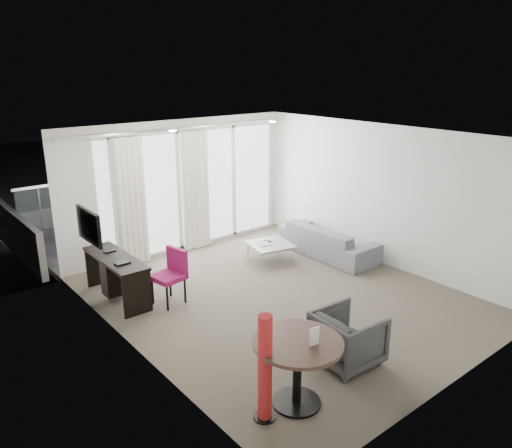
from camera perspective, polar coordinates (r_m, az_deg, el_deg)
floor at (r=8.18m, az=2.68°, el=-8.37°), size 5.00×6.00×0.00m
ceiling at (r=7.41m, az=2.97°, el=9.99°), size 5.00×6.00×0.00m
wall_left at (r=6.39m, az=-14.18°, el=-3.90°), size 0.00×6.00×2.60m
wall_right at (r=9.49m, az=14.17°, el=3.20°), size 0.00×6.00×2.60m
wall_front at (r=5.96m, az=22.55°, el=-6.41°), size 5.00×0.00×2.60m
window_panel at (r=10.20m, az=-7.17°, el=4.04°), size 4.00×0.02×2.38m
window_frame at (r=10.19m, az=-7.12°, el=4.03°), size 4.10×0.06×2.44m
curtain_left at (r=9.40m, az=-14.13°, el=2.44°), size 0.60×0.20×2.38m
curtain_right at (r=10.04m, az=-6.91°, el=3.83°), size 0.60×0.20×2.38m
curtain_track at (r=9.69m, az=-8.45°, el=10.78°), size 4.80×0.04×0.04m
downlight_a at (r=8.18m, az=-9.51°, el=10.45°), size 0.12×0.12×0.02m
downlight_b at (r=9.39m, az=1.88°, el=11.60°), size 0.12×0.12×0.02m
desk at (r=8.29m, az=-15.60°, el=-5.96°), size 0.47×1.51×0.71m
tv at (r=7.67m, az=-18.57°, el=-0.25°), size 0.05×0.80×0.50m
desk_chair at (r=7.92m, az=-10.02°, el=-6.05°), size 0.55×0.52×0.87m
round_table at (r=5.70m, az=4.73°, el=-16.59°), size 1.19×1.19×0.79m
menu_card at (r=5.47m, az=6.62°, el=-14.14°), size 0.11×0.04×0.20m
red_lamp at (r=5.36m, az=1.03°, el=-16.18°), size 0.31×0.31×1.22m
tub_armchair at (r=6.49m, az=10.45°, el=-12.69°), size 0.80×0.78×0.69m
coffee_table at (r=9.55m, az=1.61°, el=-3.24°), size 0.92×0.92×0.35m
remote at (r=9.60m, az=1.27°, el=-1.95°), size 0.12×0.19×0.02m
magazine at (r=9.48m, az=0.87°, el=-2.21°), size 0.28×0.33×0.02m
sofa at (r=9.90m, az=8.20°, el=-1.86°), size 0.81×2.08×0.61m
terrace_slab at (r=11.82m, az=-10.85°, el=-0.58°), size 5.60×3.00×0.12m
rattan_chair_a at (r=12.34m, az=-8.35°, el=2.42°), size 0.54×0.54×0.74m
rattan_chair_b at (r=12.35m, az=-3.28°, el=2.61°), size 0.55×0.55×0.74m
rattan_table at (r=12.07m, az=-6.23°, el=1.44°), size 0.55×0.55×0.45m
balustrade at (r=12.92m, az=-14.09°, el=3.36°), size 5.50×0.06×1.05m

